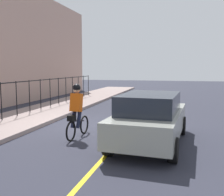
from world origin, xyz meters
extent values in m
plane|color=#2C2D39|center=(0.00, 0.00, 0.00)|extent=(80.00, 80.00, 0.00)
cube|color=yellow|center=(0.00, -1.60, 0.00)|extent=(36.00, 0.12, 0.01)
cube|color=gray|center=(0.00, 3.40, 0.07)|extent=(40.00, 3.20, 0.15)
cylinder|color=black|center=(-0.61, 3.80, 0.95)|extent=(0.04, 0.04, 1.60)
cylinder|color=black|center=(0.46, 3.80, 0.95)|extent=(0.04, 0.04, 1.60)
cylinder|color=black|center=(1.54, 3.80, 0.95)|extent=(0.04, 0.04, 1.60)
cylinder|color=black|center=(2.61, 3.80, 0.95)|extent=(0.04, 0.04, 1.60)
cylinder|color=black|center=(3.68, 3.80, 0.95)|extent=(0.04, 0.04, 1.60)
cylinder|color=black|center=(4.75, 3.80, 0.95)|extent=(0.04, 0.04, 1.60)
cylinder|color=black|center=(5.82, 3.80, 0.95)|extent=(0.04, 0.04, 1.60)
cylinder|color=black|center=(6.89, 3.80, 0.95)|extent=(0.04, 0.04, 1.60)
cylinder|color=black|center=(7.96, 3.80, 0.95)|extent=(0.04, 0.04, 1.60)
cylinder|color=black|center=(9.03, 3.80, 0.95)|extent=(0.04, 0.04, 1.60)
cylinder|color=black|center=(10.10, 3.80, 0.95)|extent=(0.04, 0.04, 1.60)
cube|color=black|center=(1.00, 3.80, 1.70)|extent=(18.20, 0.04, 0.04)
torus|color=black|center=(-1.35, -0.19, 0.33)|extent=(0.66, 0.10, 0.66)
torus|color=black|center=(-2.40, -0.13, 0.33)|extent=(0.66, 0.10, 0.66)
cube|color=black|center=(-1.87, -0.16, 0.58)|extent=(0.93, 0.09, 0.24)
cylinder|color=black|center=(-2.02, -0.15, 0.73)|extent=(0.03, 0.03, 0.35)
cube|color=#E2560E|center=(-1.97, -0.16, 1.21)|extent=(0.36, 0.38, 0.63)
sphere|color=tan|center=(-1.92, -0.16, 1.62)|extent=(0.22, 0.22, 0.22)
sphere|color=black|center=(-1.92, -0.16, 1.70)|extent=(0.26, 0.26, 0.26)
cylinder|color=#191E38|center=(-1.99, -0.05, 0.68)|extent=(0.34, 0.14, 0.65)
cylinder|color=#191E38|center=(-2.00, -0.25, 0.68)|extent=(0.34, 0.14, 0.65)
cube|color=black|center=(-2.35, -0.13, 0.75)|extent=(0.25, 0.21, 0.18)
cube|color=#979A90|center=(-1.99, -2.62, 0.67)|extent=(4.51, 2.09, 0.70)
cube|color=#1E232D|center=(-2.18, -2.61, 1.30)|extent=(2.56, 1.74, 0.56)
cylinder|color=black|center=(-0.44, -1.87, 0.32)|extent=(0.65, 0.26, 0.64)
cylinder|color=black|center=(-0.55, -3.57, 0.32)|extent=(0.65, 0.26, 0.64)
cylinder|color=black|center=(-3.42, -1.68, 0.32)|extent=(0.65, 0.26, 0.64)
cylinder|color=black|center=(-3.53, -3.37, 0.32)|extent=(0.65, 0.26, 0.64)
camera|label=1|loc=(-10.12, -3.54, 2.34)|focal=42.70mm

